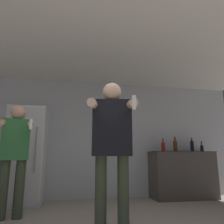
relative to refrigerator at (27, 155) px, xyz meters
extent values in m
cube|color=#B2B7BC|center=(1.12, 0.38, 0.38)|extent=(7.00, 0.06, 2.55)
cube|color=silver|center=(1.12, -1.20, 1.68)|extent=(7.00, 3.63, 0.05)
cube|color=white|center=(0.00, 0.01, 0.00)|extent=(0.68, 0.69, 1.79)
cube|color=silver|center=(0.00, -0.35, 0.00)|extent=(0.65, 0.01, 1.71)
cylinder|color=#99999E|center=(0.22, -0.37, 0.09)|extent=(0.02, 0.02, 0.80)
cube|color=#47423D|center=(3.20, 0.07, -0.41)|extent=(1.34, 0.56, 0.97)
cube|color=#272421|center=(3.20, 0.07, 0.08)|extent=(1.37, 0.59, 0.01)
cylinder|color=black|center=(3.72, 0.07, 0.16)|extent=(0.07, 0.07, 0.14)
cylinder|color=black|center=(3.72, 0.07, 0.27)|extent=(0.02, 0.02, 0.09)
sphere|color=black|center=(3.72, 0.07, 0.32)|extent=(0.03, 0.03, 0.03)
cylinder|color=maroon|center=(2.80, 0.07, 0.18)|extent=(0.08, 0.08, 0.19)
cylinder|color=maroon|center=(2.80, 0.07, 0.31)|extent=(0.03, 0.03, 0.08)
sphere|color=black|center=(2.80, 0.07, 0.36)|extent=(0.03, 0.03, 0.03)
cylinder|color=black|center=(3.48, 0.07, 0.20)|extent=(0.08, 0.08, 0.24)
cylinder|color=black|center=(3.48, 0.07, 0.35)|extent=(0.03, 0.03, 0.06)
sphere|color=black|center=(3.48, 0.07, 0.38)|extent=(0.03, 0.03, 0.03)
cylinder|color=#563314|center=(3.08, 0.07, 0.20)|extent=(0.09, 0.09, 0.23)
cylinder|color=#563314|center=(3.08, 0.07, 0.36)|extent=(0.04, 0.04, 0.09)
sphere|color=#B29933|center=(3.08, 0.07, 0.41)|extent=(0.04, 0.04, 0.04)
cylinder|color=#38422D|center=(1.17, -1.97, -0.47)|extent=(0.13, 0.13, 0.85)
cylinder|color=#38422D|center=(1.41, -2.01, -0.47)|extent=(0.13, 0.13, 0.85)
cube|color=black|center=(1.29, -1.99, 0.27)|extent=(0.47, 0.27, 0.64)
sphere|color=beige|center=(1.29, -1.99, 0.70)|extent=(0.22, 0.22, 0.22)
cylinder|color=beige|center=(1.05, -2.16, 0.51)|extent=(0.16, 0.43, 0.16)
cylinder|color=beige|center=(1.46, -2.23, 0.51)|extent=(0.16, 0.43, 0.16)
cube|color=white|center=(1.43, -2.43, 0.47)|extent=(0.04, 0.04, 0.14)
cylinder|color=#38422D|center=(-0.09, -1.01, -0.49)|extent=(0.14, 0.14, 0.80)
cylinder|color=#38422D|center=(0.12, -0.97, -0.49)|extent=(0.14, 0.14, 0.80)
cube|color=#2D6B38|center=(0.02, -0.99, 0.21)|extent=(0.42, 0.28, 0.60)
sphere|color=tan|center=(0.02, -0.99, 0.62)|extent=(0.22, 0.22, 0.22)
cylinder|color=tan|center=(-0.13, -1.20, 0.43)|extent=(0.15, 0.38, 0.14)
cylinder|color=tan|center=(0.23, -1.13, 0.43)|extent=(0.15, 0.38, 0.14)
cube|color=white|center=(0.27, -1.30, 0.40)|extent=(0.04, 0.04, 0.14)
camera|label=1|loc=(0.84, -4.44, -0.08)|focal=35.00mm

